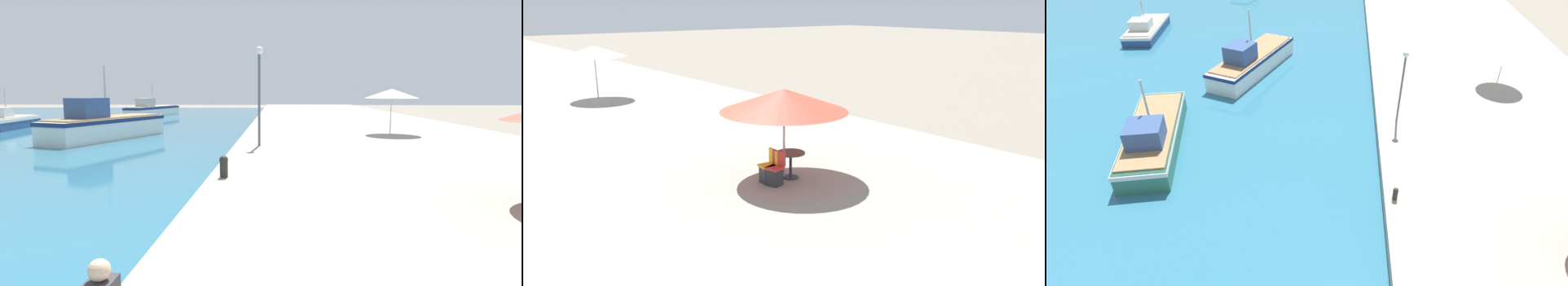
{
  "view_description": "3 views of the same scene",
  "coord_description": "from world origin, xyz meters",
  "views": [
    {
      "loc": [
        2.06,
        2.86,
        3.2
      ],
      "look_at": [
        1.5,
        16.43,
        1.47
      ],
      "focal_mm": 28.0,
      "sensor_mm": 36.0,
      "label": 1
    },
    {
      "loc": [
        0.38,
        1.04,
        5.34
      ],
      "look_at": [
        8.65,
        11.59,
        1.67
      ],
      "focal_mm": 35.0,
      "sensor_mm": 36.0,
      "label": 2
    },
    {
      "loc": [
        -2.42,
        0.0,
        14.01
      ],
      "look_at": [
        -4.0,
        18.0,
        1.27
      ],
      "focal_mm": 28.0,
      "sensor_mm": 36.0,
      "label": 3
    }
  ],
  "objects": [
    {
      "name": "fishing_boat_far",
      "position": [
        -20.95,
        36.29,
        0.69
      ],
      "size": [
        3.41,
        7.14,
        3.26
      ],
      "rotation": [
        0.0,
        0.0,
        0.12
      ],
      "color": "navy",
      "rests_on": "water_basin"
    },
    {
      "name": "mooring_bollard",
      "position": [
        0.48,
        14.61,
        1.02
      ],
      "size": [
        0.26,
        0.26,
        0.65
      ],
      "color": "#2D2823",
      "rests_on": "quay_promenade"
    },
    {
      "name": "cafe_umbrella_white",
      "position": [
        8.73,
        27.11,
        3.07
      ],
      "size": [
        3.06,
        3.06,
        2.67
      ],
      "color": "#B7B7B7",
      "rests_on": "quay_promenade"
    },
    {
      "name": "fishing_boat_distant",
      "position": [
        -14.2,
        55.08,
        0.85
      ],
      "size": [
        4.64,
        10.24,
        4.07
      ],
      "rotation": [
        0.0,
        0.0,
        -0.24
      ],
      "color": "white",
      "rests_on": "water_basin"
    },
    {
      "name": "quay_promenade",
      "position": [
        8.0,
        37.0,
        0.33
      ],
      "size": [
        16.0,
        90.0,
        0.67
      ],
      "color": "gray",
      "rests_on": "ground_plane"
    },
    {
      "name": "lamppost",
      "position": [
        1.21,
        21.69,
        3.76
      ],
      "size": [
        0.36,
        0.36,
        4.56
      ],
      "color": "#565B60",
      "rests_on": "quay_promenade"
    },
    {
      "name": "fishing_boat_mid",
      "position": [
        -9.35,
        29.19,
        0.99
      ],
      "size": [
        5.53,
        9.55,
        4.86
      ],
      "rotation": [
        0.0,
        0.0,
        -0.34
      ],
      "color": "white",
      "rests_on": "water_basin"
    }
  ]
}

